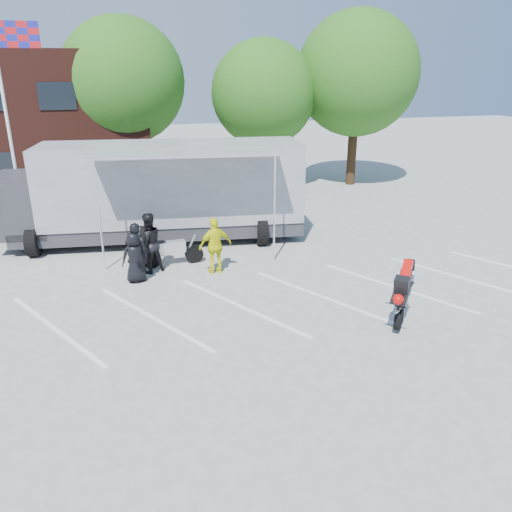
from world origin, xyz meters
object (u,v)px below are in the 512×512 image
flagpole (11,100)px  tree_mid (264,94)px  spectator_leather_b (137,252)px  spectator_hivis (215,246)px  tree_left (123,81)px  transporter_truck (163,240)px  tree_right (357,74)px  parked_motorcycle (174,265)px  spectator_leather_a (135,257)px  spectator_leather_c (148,243)px  stunt_bike_rider (402,321)px

flagpole → tree_mid: 12.31m
spectator_leather_b → spectator_hivis: (2.42, -0.03, -0.01)m
flagpole → tree_left: tree_left is taller
spectator_leather_b → transporter_truck: bearing=-84.1°
tree_left → tree_mid: 7.10m
tree_right → spectator_hivis: (-9.96, -10.92, -4.96)m
tree_mid → parked_motorcycle: (-6.20, -10.40, -4.94)m
spectator_leather_a → spectator_hivis: size_ratio=0.87×
spectator_leather_c → transporter_truck: bearing=-124.6°
tree_left → tree_right: size_ratio=0.95×
tree_left → spectator_leather_b: size_ratio=4.64×
transporter_truck → spectator_leather_c: (-0.72, -3.09, 0.98)m
spectator_leather_b → spectator_leather_c: bearing=-99.8°
stunt_bike_rider → transporter_truck: bearing=164.5°
stunt_bike_rider → spectator_hivis: 6.13m
stunt_bike_rider → spectator_hivis: spectator_hivis is taller
spectator_leather_a → tree_mid: bearing=-131.9°
spectator_hivis → tree_mid: bearing=-123.4°
tree_left → transporter_truck: size_ratio=0.75×
tree_right → spectator_hivis: size_ratio=4.97×
tree_left → spectator_hivis: size_ratio=4.71×
spectator_leather_c → spectator_hivis: 2.13m
tree_left → spectator_hivis: (2.04, -12.42, -4.65)m
spectator_leather_a → tree_left: bearing=-101.0°
flagpole → spectator_hivis: (6.28, -6.42, -4.14)m
flagpole → spectator_leather_b: bearing=-58.9°
spectator_hivis → tree_right: bearing=-142.3°
tree_left → tree_right: bearing=-7.1°
tree_mid → spectator_hivis: (-4.96, -11.42, -4.03)m
flagpole → stunt_bike_rider: 15.87m
tree_left → spectator_hivis: bearing=-80.7°
stunt_bike_rider → tree_right: bearing=110.8°
parked_motorcycle → spectator_leather_c: bearing=110.4°
tree_mid → spectator_leather_a: (-7.46, -11.46, -4.15)m
flagpole → tree_mid: bearing=24.0°
spectator_leather_b → spectator_hivis: spectator_leather_b is taller
tree_mid → spectator_leather_b: bearing=-123.0°
parked_motorcycle → spectator_leather_b: (-1.19, -0.99, 0.93)m
transporter_truck → parked_motorcycle: size_ratio=5.52×
tree_mid → transporter_truck: size_ratio=0.67×
stunt_bike_rider → spectator_leather_b: size_ratio=1.00×
tree_mid → tree_right: tree_right is taller
stunt_bike_rider → spectator_leather_b: 7.95m
transporter_truck → parked_motorcycle: transporter_truck is taller
tree_mid → spectator_leather_b: tree_mid is taller
transporter_truck → spectator_leather_c: size_ratio=5.87×
flagpole → stunt_bike_rider: bearing=-46.8°
flagpole → tree_right: size_ratio=0.88×
tree_right → parked_motorcycle: 16.06m
tree_right → spectator_leather_c: tree_right is taller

